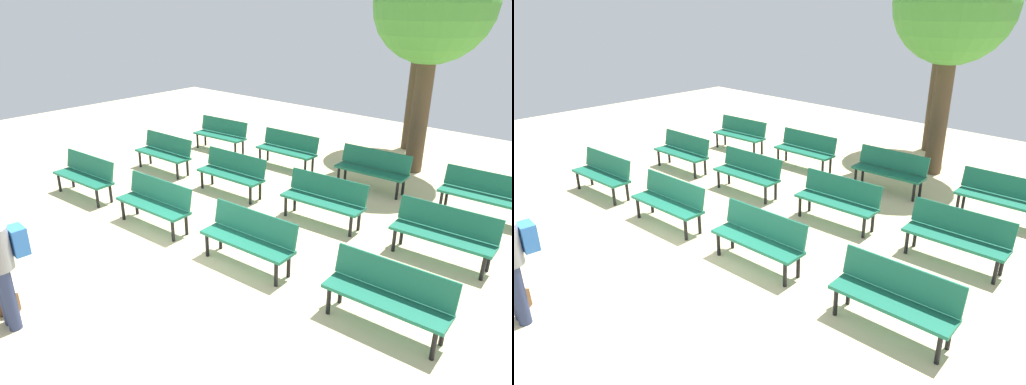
{
  "view_description": "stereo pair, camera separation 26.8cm",
  "coord_description": "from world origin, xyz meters",
  "views": [
    {
      "loc": [
        5.4,
        -3.13,
        3.92
      ],
      "look_at": [
        0.0,
        2.97,
        0.55
      ],
      "focal_mm": 32.84,
      "sensor_mm": 36.0,
      "label": 1
    },
    {
      "loc": [
        5.6,
        -2.95,
        3.92
      ],
      "look_at": [
        0.0,
        2.97,
        0.55
      ],
      "focal_mm": 32.84,
      "sensor_mm": 36.0,
      "label": 2
    }
  ],
  "objects": [
    {
      "name": "bench_r1_c2",
      "position": [
        1.02,
        3.74,
        0.5
      ],
      "size": [
        1.63,
        0.58,
        0.87
      ],
      "rotation": [
        0.0,
        0.0,
        0.06
      ],
      "color": "#19664C",
      "rests_on": "ground_plane"
    },
    {
      "name": "handbag",
      "position": [
        -0.57,
        -1.46,
        0.13
      ],
      "size": [
        0.36,
        0.35,
        0.29
      ],
      "color": "#4C2D19",
      "rests_on": "ground_plane"
    },
    {
      "name": "tree_1",
      "position": [
        1.07,
        7.61,
        3.8
      ],
      "size": [
        2.63,
        2.63,
        5.17
      ],
      "color": "#4C3A28",
      "rests_on": "ground_plane"
    },
    {
      "name": "bench_r1_c1",
      "position": [
        -1.26,
        3.62,
        0.5
      ],
      "size": [
        1.62,
        0.55,
        0.87
      ],
      "rotation": [
        0.0,
        0.0,
        0.04
      ],
      "color": "#19664C",
      "rests_on": "ground_plane"
    },
    {
      "name": "bench_r0_c0",
      "position": [
        -3.47,
        1.44,
        0.5
      ],
      "size": [
        1.63,
        0.58,
        0.87
      ],
      "rotation": [
        0.0,
        0.0,
        0.06
      ],
      "color": "#19664C",
      "rests_on": "ground_plane"
    },
    {
      "name": "bench_r2_c2",
      "position": [
        0.88,
        5.85,
        0.5
      ],
      "size": [
        1.62,
        0.55,
        0.87
      ],
      "rotation": [
        0.0,
        0.0,
        0.05
      ],
      "color": "#19664C",
      "rests_on": "ground_plane"
    },
    {
      "name": "ground_plane",
      "position": [
        0.0,
        0.0,
        0.0
      ],
      "size": [
        24.0,
        24.0,
        0.0
      ],
      "primitive_type": "plane",
      "color": "beige"
    },
    {
      "name": "bench_r1_c3",
      "position": [
        3.24,
        3.84,
        0.5
      ],
      "size": [
        1.62,
        0.56,
        0.87
      ],
      "rotation": [
        0.0,
        0.0,
        0.05
      ],
      "color": "#19664C",
      "rests_on": "ground_plane"
    },
    {
      "name": "bench_r2_c1",
      "position": [
        -1.42,
        5.76,
        0.5
      ],
      "size": [
        1.61,
        0.53,
        0.87
      ],
      "rotation": [
        0.0,
        0.0,
        0.03
      ],
      "color": "#19664C",
      "rests_on": "ground_plane"
    },
    {
      "name": "bench_r0_c1",
      "position": [
        -1.2,
        1.54,
        0.5
      ],
      "size": [
        1.62,
        0.57,
        0.87
      ],
      "rotation": [
        0.0,
        0.0,
        0.05
      ],
      "color": "#19664C",
      "rests_on": "ground_plane"
    },
    {
      "name": "bench_r1_c0",
      "position": [
        -3.51,
        3.57,
        0.5
      ],
      "size": [
        1.62,
        0.53,
        0.87
      ],
      "rotation": [
        0.0,
        0.0,
        0.03
      ],
      "color": "#19664C",
      "rests_on": "ground_plane"
    },
    {
      "name": "bench_r0_c3",
      "position": [
        3.36,
        1.69,
        0.5
      ],
      "size": [
        1.62,
        0.57,
        0.87
      ],
      "rotation": [
        0.0,
        0.0,
        0.05
      ],
      "color": "#19664C",
      "rests_on": "ground_plane"
    },
    {
      "name": "bench_r2_c0",
      "position": [
        -3.66,
        5.65,
        0.5
      ],
      "size": [
        1.63,
        0.59,
        0.87
      ],
      "rotation": [
        0.0,
        0.0,
        0.07
      ],
      "color": "#19664C",
      "rests_on": "ground_plane"
    },
    {
      "name": "bench_r2_c3",
      "position": [
        3.19,
        5.95,
        0.5
      ],
      "size": [
        1.61,
        0.52,
        0.87
      ],
      "rotation": [
        0.0,
        0.0,
        0.03
      ],
      "color": "#19664C",
      "rests_on": "ground_plane"
    },
    {
      "name": "bench_r0_c2",
      "position": [
        1.02,
        1.66,
        0.5
      ],
      "size": [
        1.62,
        0.56,
        0.87
      ],
      "rotation": [
        0.0,
        0.0,
        0.05
      ],
      "color": "#19664C",
      "rests_on": "ground_plane"
    }
  ]
}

